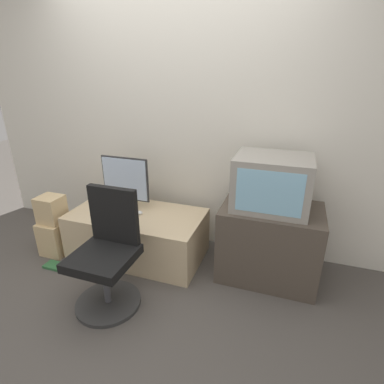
% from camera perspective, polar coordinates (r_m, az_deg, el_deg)
% --- Properties ---
extents(ground_plane, '(12.00, 12.00, 0.00)m').
position_cam_1_polar(ground_plane, '(2.37, -14.48, -23.23)').
color(ground_plane, '#4C4742').
extents(wall_back, '(4.40, 0.05, 2.60)m').
position_cam_1_polar(wall_back, '(2.88, -2.35, 14.86)').
color(wall_back, silver).
rests_on(wall_back, ground_plane).
extents(desk, '(1.23, 0.65, 0.44)m').
position_cam_1_polar(desk, '(2.92, -10.26, -7.87)').
color(desk, '#CCB289').
rests_on(desk, ground_plane).
extents(side_stand, '(0.80, 0.54, 0.64)m').
position_cam_1_polar(side_stand, '(2.64, 14.40, -9.28)').
color(side_stand, '#4C4238').
rests_on(side_stand, ground_plane).
extents(main_monitor, '(0.47, 0.19, 0.50)m').
position_cam_1_polar(main_monitor, '(2.86, -12.56, 1.73)').
color(main_monitor, '#2D2D2D').
rests_on(main_monitor, desk).
extents(keyboard, '(0.30, 0.12, 0.01)m').
position_cam_1_polar(keyboard, '(2.87, -13.88, -3.67)').
color(keyboard, '#2D2D2D').
rests_on(keyboard, desk).
extents(mouse, '(0.06, 0.04, 0.03)m').
position_cam_1_polar(mouse, '(2.79, -9.97, -3.92)').
color(mouse, silver).
rests_on(mouse, desk).
extents(crt_tv, '(0.58, 0.46, 0.42)m').
position_cam_1_polar(crt_tv, '(2.42, 14.97, 1.75)').
color(crt_tv, gray).
rests_on(crt_tv, side_stand).
extents(office_chair, '(0.49, 0.49, 0.89)m').
position_cam_1_polar(office_chair, '(2.34, -15.78, -11.92)').
color(office_chair, '#333333').
rests_on(office_chair, ground_plane).
extents(cardboard_box_lower, '(0.24, 0.27, 0.33)m').
position_cam_1_polar(cardboard_box_lower, '(3.23, -24.41, -7.74)').
color(cardboard_box_lower, '#D1B27F').
rests_on(cardboard_box_lower, ground_plane).
extents(cardboard_box_upper, '(0.22, 0.20, 0.26)m').
position_cam_1_polar(cardboard_box_upper, '(3.10, -25.26, -3.02)').
color(cardboard_box_upper, '#D1B27F').
rests_on(cardboard_box_upper, cardboard_box_lower).
extents(book, '(0.18, 0.11, 0.02)m').
position_cam_1_polar(book, '(3.08, -24.71, -12.62)').
color(book, '#2D6638').
rests_on(book, ground_plane).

